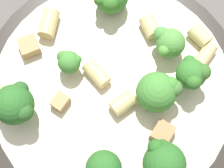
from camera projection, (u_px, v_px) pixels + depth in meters
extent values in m
plane|color=#5B5651|center=(112.00, 97.00, 0.41)|extent=(2.00, 2.00, 0.00)
cylinder|color=#28231E|center=(112.00, 92.00, 0.39)|extent=(0.27, 0.27, 0.04)
cylinder|color=beige|center=(112.00, 88.00, 0.38)|extent=(0.24, 0.24, 0.01)
torus|color=#28231E|center=(112.00, 88.00, 0.38)|extent=(0.27, 0.27, 0.00)
cylinder|color=#93B766|center=(168.00, 49.00, 0.38)|extent=(0.01, 0.01, 0.01)
sphere|color=#569942|center=(170.00, 43.00, 0.37)|extent=(0.03, 0.03, 0.03)
sphere|color=#569D3E|center=(162.00, 49.00, 0.36)|extent=(0.01, 0.01, 0.01)
sphere|color=#4F9642|center=(161.00, 34.00, 0.37)|extent=(0.02, 0.02, 0.02)
sphere|color=#2D6B28|center=(104.00, 168.00, 0.33)|extent=(0.03, 0.03, 0.03)
cylinder|color=#84AD60|center=(71.00, 67.00, 0.38)|extent=(0.01, 0.01, 0.01)
sphere|color=#478E38|center=(69.00, 62.00, 0.36)|extent=(0.02, 0.02, 0.02)
sphere|color=#438C34|center=(78.00, 59.00, 0.36)|extent=(0.01, 0.01, 0.01)
sphere|color=#498236|center=(62.00, 56.00, 0.36)|extent=(0.01, 0.01, 0.01)
cylinder|color=#93B766|center=(111.00, 4.00, 0.40)|extent=(0.01, 0.01, 0.01)
sphere|color=#367627|center=(110.00, 4.00, 0.38)|extent=(0.02, 0.02, 0.02)
sphere|color=#397428|center=(100.00, 0.00, 0.38)|extent=(0.01, 0.01, 0.01)
cylinder|color=#93B766|center=(19.00, 110.00, 0.36)|extent=(0.01, 0.01, 0.02)
sphere|color=#2D6B28|center=(14.00, 105.00, 0.34)|extent=(0.04, 0.04, 0.04)
sphere|color=#2E6128|center=(24.00, 112.00, 0.34)|extent=(0.02, 0.02, 0.02)
sphere|color=#2B5B28|center=(20.00, 90.00, 0.34)|extent=(0.02, 0.02, 0.02)
cylinder|color=#9EC175|center=(154.00, 98.00, 0.37)|extent=(0.01, 0.01, 0.01)
sphere|color=#478E38|center=(156.00, 92.00, 0.35)|extent=(0.04, 0.04, 0.04)
sphere|color=#487B37|center=(174.00, 88.00, 0.35)|extent=(0.02, 0.02, 0.02)
sphere|color=#418A32|center=(171.00, 85.00, 0.34)|extent=(0.02, 0.02, 0.02)
cylinder|color=#93B766|center=(159.00, 168.00, 0.35)|extent=(0.01, 0.01, 0.01)
sphere|color=#2D6B28|center=(162.00, 165.00, 0.33)|extent=(0.04, 0.04, 0.04)
sphere|color=#2C6226|center=(162.00, 147.00, 0.33)|extent=(0.01, 0.01, 0.01)
sphere|color=#2A6624|center=(152.00, 150.00, 0.33)|extent=(0.02, 0.02, 0.02)
cylinder|color=#84AD60|center=(188.00, 80.00, 0.37)|extent=(0.01, 0.01, 0.01)
sphere|color=#387A2D|center=(191.00, 74.00, 0.36)|extent=(0.03, 0.03, 0.03)
sphere|color=#31792C|center=(189.00, 62.00, 0.36)|extent=(0.01, 0.01, 0.01)
sphere|color=#396C29|center=(203.00, 72.00, 0.35)|extent=(0.02, 0.02, 0.02)
sphere|color=#37752A|center=(193.00, 82.00, 0.35)|extent=(0.02, 0.02, 0.02)
cylinder|color=#E0C67F|center=(97.00, 74.00, 0.37)|extent=(0.03, 0.02, 0.02)
cylinder|color=#E0C67F|center=(49.00, 24.00, 0.39)|extent=(0.03, 0.03, 0.02)
cylinder|color=#E0C67F|center=(150.00, 27.00, 0.39)|extent=(0.02, 0.02, 0.02)
cylinder|color=#E0C67F|center=(199.00, 35.00, 0.39)|extent=(0.03, 0.02, 0.02)
cylinder|color=#E0C67F|center=(204.00, 56.00, 0.38)|extent=(0.02, 0.03, 0.01)
cylinder|color=#E0C67F|center=(125.00, 102.00, 0.36)|extent=(0.02, 0.03, 0.02)
cylinder|color=#E0C67F|center=(7.00, 93.00, 0.37)|extent=(0.03, 0.03, 0.01)
cube|color=tan|center=(60.00, 102.00, 0.37)|extent=(0.02, 0.02, 0.01)
cube|color=#A87A4C|center=(163.00, 133.00, 0.35)|extent=(0.03, 0.03, 0.02)
cube|color=tan|center=(29.00, 46.00, 0.38)|extent=(0.02, 0.02, 0.01)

